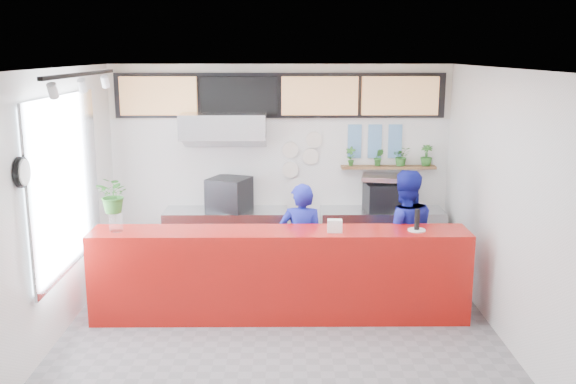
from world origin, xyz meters
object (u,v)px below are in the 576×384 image
(staff_center, at_px, (302,244))
(espresso_machine, at_px, (386,197))
(staff_right, at_px, (404,236))
(service_counter, at_px, (280,274))
(pepper_mill, at_px, (417,219))
(panini_oven, at_px, (229,194))

(staff_center, bearing_deg, espresso_machine, -128.83)
(staff_right, bearing_deg, espresso_machine, -91.56)
(service_counter, distance_m, pepper_mill, 1.76)
(panini_oven, bearing_deg, pepper_mill, -14.95)
(staff_right, bearing_deg, service_counter, 15.84)
(pepper_mill, bearing_deg, staff_right, 94.34)
(staff_right, relative_size, pepper_mill, 6.91)
(panini_oven, height_order, staff_center, staff_center)
(staff_right, bearing_deg, staff_center, -0.78)
(espresso_machine, relative_size, pepper_mill, 2.47)
(espresso_machine, height_order, staff_right, staff_right)
(panini_oven, distance_m, espresso_machine, 2.30)
(staff_center, relative_size, pepper_mill, 6.28)
(panini_oven, distance_m, pepper_mill, 3.00)
(panini_oven, bearing_deg, staff_right, -5.89)
(service_counter, xyz_separation_m, staff_center, (0.27, 0.49, 0.24))
(service_counter, relative_size, staff_right, 2.60)
(panini_oven, distance_m, staff_center, 1.70)
(staff_right, bearing_deg, panini_oven, -31.34)
(service_counter, height_order, staff_right, staff_right)
(espresso_machine, bearing_deg, staff_right, -95.32)
(staff_right, height_order, pepper_mill, staff_right)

